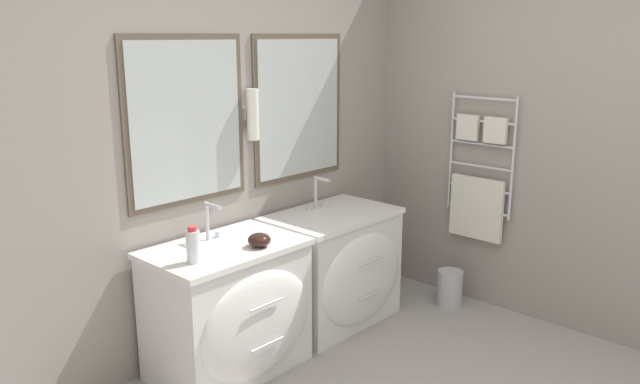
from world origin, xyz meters
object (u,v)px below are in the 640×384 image
at_px(vanity_right, 336,267).
at_px(toiletry_bottle, 193,246).
at_px(amenity_bowl, 259,240).
at_px(waste_bin, 450,287).
at_px(vanity_left, 231,309).

relative_size(vanity_right, toiletry_bottle, 4.50).
relative_size(vanity_right, amenity_bowl, 6.73).
distance_m(amenity_bowl, waste_bin, 1.73).
xyz_separation_m(vanity_left, amenity_bowl, (0.12, -0.12, 0.42)).
bearing_deg(toiletry_bottle, vanity_right, 2.78).
xyz_separation_m(vanity_left, toiletry_bottle, (-0.28, -0.06, 0.47)).
xyz_separation_m(toiletry_bottle, waste_bin, (1.97, -0.39, -0.73)).
bearing_deg(vanity_right, amenity_bowl, -171.31).
relative_size(vanity_left, vanity_right, 1.00).
bearing_deg(toiletry_bottle, amenity_bowl, -8.89).
bearing_deg(vanity_right, toiletry_bottle, -177.22).
height_order(vanity_left, vanity_right, same).
height_order(vanity_right, amenity_bowl, amenity_bowl).
relative_size(vanity_left, amenity_bowl, 6.73).
distance_m(vanity_right, toiletry_bottle, 1.29).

